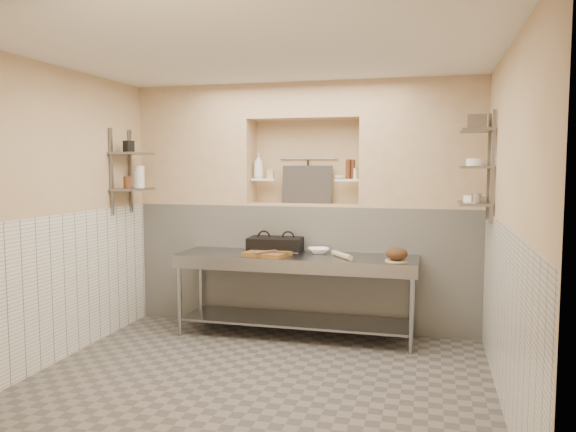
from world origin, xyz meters
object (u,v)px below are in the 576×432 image
(bottle_soap, at_px, (259,166))
(cutting_board, at_px, (267,254))
(bowl_alcove, at_px, (340,177))
(jug_left, at_px, (139,177))
(panini_press, at_px, (276,244))
(rolling_pin, at_px, (342,255))
(bread_loaf, at_px, (397,254))
(prep_table, at_px, (296,279))
(mixing_bowl, at_px, (319,251))

(bottle_soap, bearing_deg, cutting_board, -65.52)
(cutting_board, height_order, bowl_alcove, bowl_alcove)
(cutting_board, relative_size, bowl_alcove, 3.72)
(jug_left, bearing_deg, panini_press, 7.22)
(bottle_soap, relative_size, jug_left, 1.18)
(rolling_pin, xyz_separation_m, bowl_alcove, (-0.12, 0.58, 0.80))
(bread_loaf, height_order, bottle_soap, bottle_soap)
(prep_table, bearing_deg, bowl_alcove, 53.33)
(panini_press, xyz_separation_m, mixing_bowl, (0.49, -0.02, -0.05))
(panini_press, xyz_separation_m, bread_loaf, (1.36, -0.34, -0.00))
(panini_press, distance_m, bowl_alcove, 1.05)
(prep_table, relative_size, rolling_pin, 6.96)
(bread_loaf, distance_m, jug_left, 3.04)
(bottle_soap, height_order, jug_left, bottle_soap)
(mixing_bowl, distance_m, rolling_pin, 0.38)
(cutting_board, distance_m, jug_left, 1.78)
(cutting_board, xyz_separation_m, jug_left, (-1.57, 0.12, 0.82))
(jug_left, bearing_deg, bowl_alcove, 12.75)
(panini_press, xyz_separation_m, bowl_alcove, (0.67, 0.31, 0.75))
(mixing_bowl, relative_size, bowl_alcove, 1.95)
(bowl_alcove, bearing_deg, bottle_soap, 179.14)
(prep_table, relative_size, cutting_board, 5.68)
(panini_press, bearing_deg, bread_loaf, -17.12)
(cutting_board, bearing_deg, panini_press, 88.18)
(mixing_bowl, relative_size, rolling_pin, 0.64)
(prep_table, relative_size, bowl_alcove, 21.14)
(mixing_bowl, height_order, bowl_alcove, bowl_alcove)
(rolling_pin, height_order, bottle_soap, bottle_soap)
(prep_table, xyz_separation_m, bottle_soap, (-0.58, 0.54, 1.22))
(prep_table, distance_m, mixing_bowl, 0.41)
(panini_press, relative_size, bottle_soap, 2.08)
(cutting_board, xyz_separation_m, bowl_alcove, (0.68, 0.63, 0.81))
(cutting_board, xyz_separation_m, bottle_soap, (-0.29, 0.65, 0.94))
(mixing_bowl, bearing_deg, bread_loaf, -20.32)
(panini_press, distance_m, bottle_soap, 0.99)
(panini_press, xyz_separation_m, jug_left, (-1.58, -0.20, 0.76))
(panini_press, bearing_deg, jug_left, -175.70)
(mixing_bowl, relative_size, jug_left, 0.96)
(panini_press, xyz_separation_m, rolling_pin, (0.79, -0.27, -0.05))
(prep_table, bearing_deg, mixing_bowl, 42.47)
(rolling_pin, height_order, bread_loaf, bread_loaf)
(mixing_bowl, bearing_deg, prep_table, -137.53)
(cutting_board, height_order, mixing_bowl, mixing_bowl)
(panini_press, bearing_deg, cutting_board, -94.74)
(rolling_pin, distance_m, bread_loaf, 0.58)
(bread_loaf, relative_size, bowl_alcove, 1.78)
(panini_press, relative_size, jug_left, 2.45)
(bottle_soap, bearing_deg, panini_press, -46.79)
(panini_press, height_order, mixing_bowl, panini_press)
(mixing_bowl, bearing_deg, bowl_alcove, 61.61)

